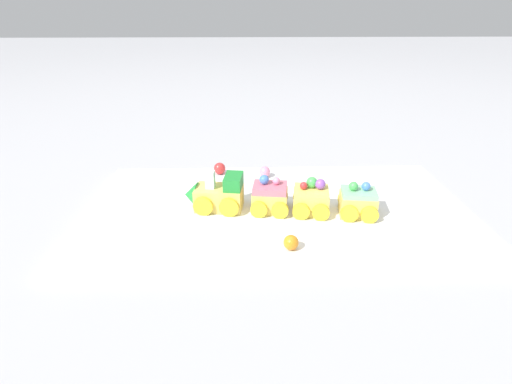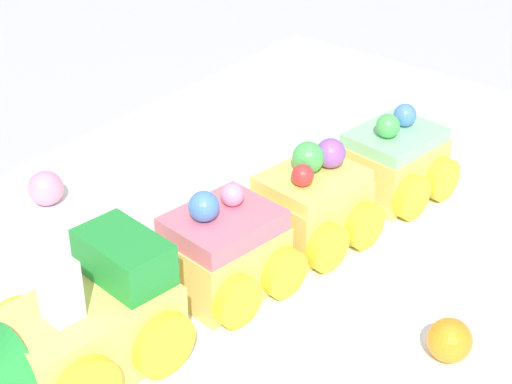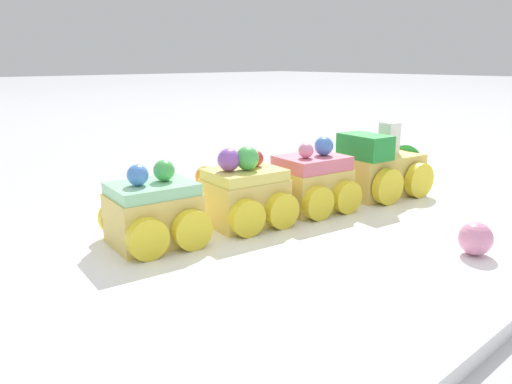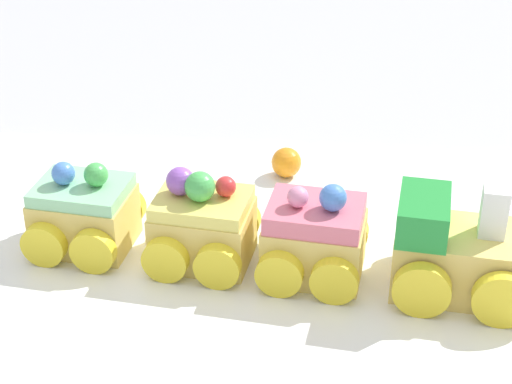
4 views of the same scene
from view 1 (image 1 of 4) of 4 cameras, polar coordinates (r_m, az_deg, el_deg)
ground_plane at (r=0.83m, az=3.12°, el=-2.89°), size 10.00×10.00×0.00m
display_board at (r=0.83m, az=3.12°, el=-2.52°), size 0.78×0.45×0.01m
cake_train_locomotive at (r=0.82m, az=-5.75°, el=-0.44°), size 0.12×0.09×0.08m
cake_car_strawberry at (r=0.80m, az=1.98°, el=-0.84°), size 0.08×0.08×0.07m
cake_car_lemon at (r=0.80m, az=7.87°, el=-1.08°), size 0.08×0.08×0.07m
cake_car_mint at (r=0.81m, az=14.34°, el=-1.46°), size 0.08×0.08×0.07m
gumball_pink at (r=0.96m, az=1.26°, el=2.90°), size 0.03×0.03×0.03m
gumball_orange at (r=0.68m, az=5.02°, el=-7.19°), size 0.03×0.03×0.03m
gumball_red at (r=0.99m, az=-5.22°, el=3.37°), size 0.03×0.03×0.03m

